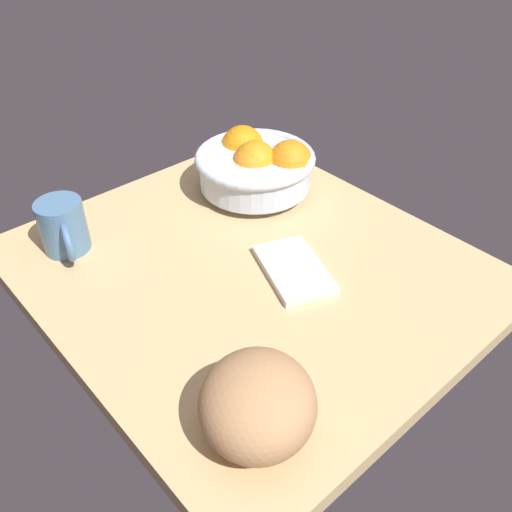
{
  "coord_description": "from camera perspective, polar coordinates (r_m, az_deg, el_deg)",
  "views": [
    {
      "loc": [
        52.55,
        -45.1,
        56.58
      ],
      "look_at": [
        3.89,
        -1.93,
        5.0
      ],
      "focal_mm": 38.68,
      "sensor_mm": 36.0,
      "label": 1
    }
  ],
  "objects": [
    {
      "name": "fruit_bowl",
      "position": [
        1.05,
        0.12,
        9.45
      ],
      "size": [
        22.6,
        22.6,
        10.5
      ],
      "color": "silver",
      "rests_on": "ground"
    },
    {
      "name": "napkin_folded",
      "position": [
        0.88,
        3.95,
        -1.38
      ],
      "size": [
        16.88,
        13.61,
        1.2
      ],
      "primitive_type": "cube",
      "rotation": [
        0.0,
        0.0,
        -0.37
      ],
      "color": "silver",
      "rests_on": "ground"
    },
    {
      "name": "mug",
      "position": [
        0.95,
        -19.3,
        2.82
      ],
      "size": [
        11.69,
        7.57,
        8.93
      ],
      "color": "teal",
      "rests_on": "ground"
    },
    {
      "name": "ground_plane",
      "position": [
        0.9,
        -0.72,
        -1.58
      ],
      "size": [
        70.1,
        62.98,
        3.0
      ],
      "primitive_type": "cube",
      "color": "tan"
    },
    {
      "name": "bread_loaf",
      "position": [
        0.64,
        0.16,
        -15.01
      ],
      "size": [
        20.04,
        20.02,
        9.77
      ],
      "primitive_type": "ellipsoid",
      "rotation": [
        0.0,
        0.0,
        2.37
      ],
      "color": "tan",
      "rests_on": "ground"
    }
  ]
}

